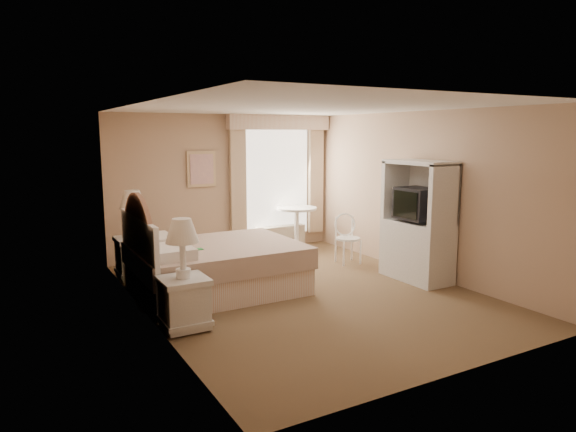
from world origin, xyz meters
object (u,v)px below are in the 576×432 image
armoire (418,231)px  cafe_chair (347,234)px  nightstand_near (184,289)px  nightstand_far (135,246)px  bed (209,266)px  round_table (297,221)px

armoire → cafe_chair: bearing=102.8°
cafe_chair → nightstand_near: bearing=-145.9°
nightstand_far → armoire: bearing=-30.1°
bed → armoire: 3.09m
nightstand_near → armoire: 3.67m
bed → nightstand_near: 1.35m
bed → cafe_chair: bearing=9.6°
nightstand_near → cafe_chair: bearing=25.3°
nightstand_near → cafe_chair: 3.70m
nightstand_near → round_table: nightstand_near is taller
round_table → cafe_chair: cafe_chair is taller
bed → armoire: (2.93, -0.91, 0.37)m
nightstand_near → round_table: (3.13, 2.89, 0.06)m
nightstand_near → nightstand_far: bearing=90.0°
round_table → armoire: 2.72m
nightstand_far → armoire: (3.65, -2.12, 0.24)m
nightstand_far → cafe_chair: 3.43m
round_table → armoire: (0.52, -2.66, 0.21)m
bed → nightstand_near: bearing=-122.6°
cafe_chair → armoire: size_ratio=0.47×
nightstand_near → nightstand_far: 2.34m
nightstand_far → round_table: bearing=9.9°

